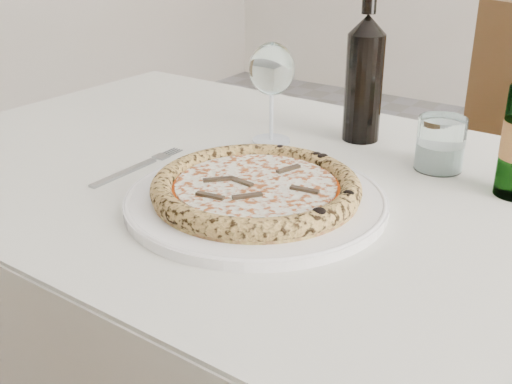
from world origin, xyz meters
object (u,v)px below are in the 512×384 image
Objects in this scene: wine_glass at (272,72)px; tumbler at (440,147)px; wine_bottle at (364,77)px; plate at (256,199)px; dining_table at (292,238)px; chair_far at (497,179)px; pizza at (256,188)px.

tumbler is (0.29, 0.04, -0.09)m from wine_glass.
wine_bottle is at bearing 38.85° from wine_glass.
wine_glass is (-0.13, 0.23, 0.12)m from plate.
chair_far is at bearing 80.12° from dining_table.
dining_table is at bearing 90.00° from plate.
pizza is 0.34m from wine_bottle.
wine_glass is at bearing 118.43° from plate.
tumbler is at bearing 59.52° from pizza.
pizza is at bearing -120.48° from tumbler.
wine_glass reaches higher than plate.
plate is at bearing -61.57° from wine_glass.
wine_glass is at bearing 118.43° from pizza.
plate is at bearing -89.48° from wine_bottle.
chair_far is (0.13, 0.75, -0.13)m from dining_table.
wine_glass is (-0.13, 0.23, 0.10)m from pizza.
chair_far is 0.90m from pizza.
wine_glass is at bearing -112.67° from chair_far.
plate is at bearing 60.00° from pizza.
pizza reaches higher than plate.
wine_bottle is at bearing 90.75° from dining_table.
pizza is (-0.00, -0.00, 0.02)m from plate.
pizza is at bearing -120.00° from plate.
chair_far is at bearing 67.33° from wine_glass.
tumbler is (0.16, 0.17, 0.13)m from dining_table.
chair_far is at bearing 81.27° from pizza.
tumbler is (0.03, -0.58, 0.26)m from chair_far.
wine_bottle reaches higher than dining_table.
plate is 0.35m from wine_bottle.
wine_glass is 0.16m from wine_bottle.
wine_bottle is at bearing 90.52° from plate.
chair_far is 0.89m from plate.
dining_table is 0.29m from wine_glass.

